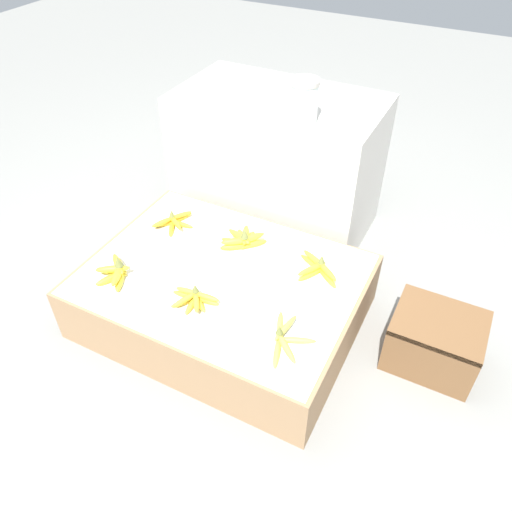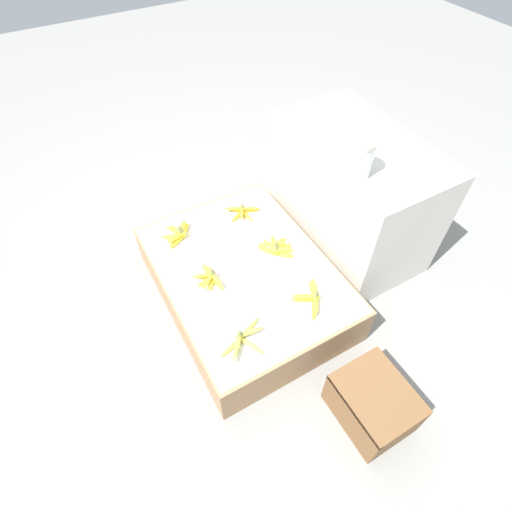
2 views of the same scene
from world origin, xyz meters
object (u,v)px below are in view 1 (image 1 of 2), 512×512
(wooden_crate, at_px, (434,341))
(banana_bunch_front_left, at_px, (116,271))
(banana_bunch_front_midright, at_px, (285,338))
(banana_bunch_front_midleft, at_px, (194,299))
(banana_bunch_middle_midright, at_px, (318,268))
(foam_tray_white, at_px, (285,91))
(banana_bunch_middle_midleft, at_px, (243,240))
(banana_bunch_middle_left, at_px, (174,221))
(glass_jar, at_px, (304,101))

(wooden_crate, xyz_separation_m, banana_bunch_front_left, (-1.29, -0.41, 0.18))
(banana_bunch_front_midright, bearing_deg, banana_bunch_front_midleft, 177.54)
(banana_bunch_front_left, distance_m, banana_bunch_middle_midright, 0.86)
(banana_bunch_middle_midright, bearing_deg, banana_bunch_front_midright, -85.19)
(banana_bunch_front_left, distance_m, banana_bunch_front_midleft, 0.38)
(banana_bunch_front_midright, height_order, foam_tray_white, foam_tray_white)
(foam_tray_white, bearing_deg, banana_bunch_front_midright, -64.47)
(banana_bunch_middle_midleft, height_order, foam_tray_white, foam_tray_white)
(banana_bunch_front_midright, relative_size, banana_bunch_middle_midright, 1.18)
(wooden_crate, bearing_deg, banana_bunch_front_left, -162.40)
(wooden_crate, height_order, banana_bunch_front_midleft, banana_bunch_front_midleft)
(banana_bunch_middle_left, bearing_deg, banana_bunch_middle_midleft, 2.81)
(banana_bunch_front_midleft, relative_size, glass_jar, 1.09)
(banana_bunch_middle_midleft, relative_size, foam_tray_white, 0.97)
(banana_bunch_middle_midleft, xyz_separation_m, banana_bunch_middle_midright, (0.37, -0.02, -0.00))
(banana_bunch_front_midleft, height_order, foam_tray_white, foam_tray_white)
(banana_bunch_front_midleft, distance_m, banana_bunch_middle_midright, 0.55)
(banana_bunch_front_midright, height_order, banana_bunch_middle_left, banana_bunch_front_midright)
(banana_bunch_front_midright, xyz_separation_m, foam_tray_white, (-0.51, 1.07, 0.45))
(banana_bunch_front_left, bearing_deg, banana_bunch_front_midright, 0.19)
(glass_jar, bearing_deg, banana_bunch_middle_midleft, -105.37)
(banana_bunch_middle_left, xyz_separation_m, foam_tray_white, (0.27, 0.66, 0.45))
(banana_bunch_front_left, height_order, foam_tray_white, foam_tray_white)
(glass_jar, bearing_deg, banana_bunch_front_midleft, -97.56)
(wooden_crate, bearing_deg, banana_bunch_front_midleft, -156.91)
(banana_bunch_middle_midright, bearing_deg, banana_bunch_middle_left, 179.97)
(banana_bunch_front_midleft, xyz_separation_m, banana_bunch_middle_midright, (0.38, 0.40, 0.00))
(banana_bunch_front_midleft, relative_size, banana_bunch_middle_midleft, 1.03)
(foam_tray_white, bearing_deg, wooden_crate, -33.21)
(banana_bunch_front_midleft, height_order, banana_bunch_middle_midright, banana_bunch_middle_midright)
(glass_jar, bearing_deg, banana_bunch_middle_midright, -55.81)
(banana_bunch_middle_left, distance_m, banana_bunch_middle_midleft, 0.37)
(wooden_crate, relative_size, banana_bunch_front_midleft, 1.71)
(glass_jar, distance_m, foam_tray_white, 0.34)
(banana_bunch_front_midright, xyz_separation_m, banana_bunch_middle_left, (-0.78, 0.41, -0.00))
(banana_bunch_front_left, xyz_separation_m, banana_bunch_front_midleft, (0.38, 0.02, -0.01))
(banana_bunch_middle_midleft, bearing_deg, foam_tray_white, 99.12)
(banana_bunch_front_midright, distance_m, foam_tray_white, 1.27)
(banana_bunch_front_midleft, relative_size, banana_bunch_middle_left, 0.98)
(glass_jar, bearing_deg, banana_bunch_front_left, -120.69)
(wooden_crate, distance_m, foam_tray_white, 1.37)
(banana_bunch_middle_midright, bearing_deg, foam_tray_white, 125.95)
(banana_bunch_front_midleft, bearing_deg, banana_bunch_front_left, -176.93)
(banana_bunch_front_midright, distance_m, banana_bunch_middle_midleft, 0.59)
(wooden_crate, relative_size, foam_tray_white, 1.70)
(banana_bunch_front_left, bearing_deg, banana_bunch_middle_left, 88.63)
(banana_bunch_front_midleft, xyz_separation_m, banana_bunch_middle_midleft, (0.00, 0.41, 0.01))
(wooden_crate, distance_m, banana_bunch_front_midleft, 1.01)
(wooden_crate, distance_m, banana_bunch_front_midright, 0.67)
(banana_bunch_front_left, bearing_deg, banana_bunch_middle_midright, 28.94)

